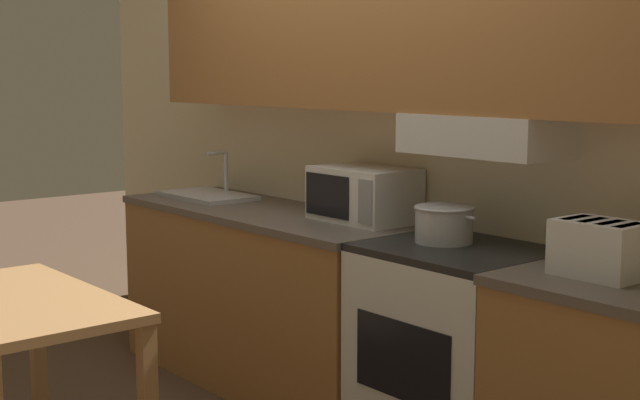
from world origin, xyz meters
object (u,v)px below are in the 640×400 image
Objects in this scene: microwave at (364,194)px; dining_table at (17,331)px; toaster at (600,248)px; sink_basin at (208,195)px; stove_range at (456,357)px; cooking_pot at (444,223)px.

dining_table is (-0.17, -1.58, -0.39)m from microwave.
sink_basin is (-2.46, 0.02, -0.08)m from toaster.
dining_table is at bearing -120.87° from stove_range.
cooking_pot is at bearing -10.05° from microwave.
sink_basin reaches higher than toaster.
sink_basin is at bearing 123.32° from dining_table.
microwave reaches higher than cooking_pot.
toaster is 0.28× the size of dining_table.
sink_basin reaches higher than stove_range.
sink_basin is (-1.81, -0.00, 0.47)m from stove_range.
toaster reaches higher than cooking_pot.
cooking_pot is at bearing 1.06° from sink_basin.
dining_table is (0.95, -1.44, -0.28)m from sink_basin.
microwave reaches higher than toaster.
stove_range is 2.78× the size of cooking_pot.
dining_table is at bearing -56.68° from sink_basin.
sink_basin is 0.52× the size of dining_table.
toaster is 2.46m from sink_basin.
sink_basin is (-1.71, -0.03, -0.06)m from cooking_pot.
sink_basin is 1.75m from dining_table.
stove_range is at bearing -14.89° from cooking_pot.
sink_basin is at bearing -173.00° from microwave.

